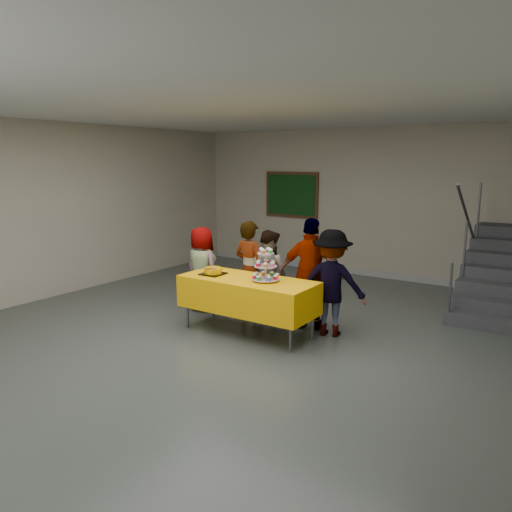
% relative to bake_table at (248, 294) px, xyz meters
% --- Properties ---
extents(room_shell, '(10.00, 10.04, 3.02)m').
position_rel_bake_table_xyz_m(room_shell, '(0.09, -0.72, 1.57)').
color(room_shell, '#4C514C').
rests_on(room_shell, ground).
extents(bake_table, '(1.88, 0.78, 0.77)m').
position_rel_bake_table_xyz_m(bake_table, '(0.00, 0.00, 0.00)').
color(bake_table, '#595960').
rests_on(bake_table, ground).
extents(cupcake_stand, '(0.38, 0.38, 0.44)m').
position_rel_bake_table_xyz_m(cupcake_stand, '(0.27, 0.03, 0.39)').
color(cupcake_stand, silver).
rests_on(cupcake_stand, bake_table).
extents(bear_cake, '(0.32, 0.36, 0.12)m').
position_rel_bake_table_xyz_m(bear_cake, '(-0.55, -0.06, 0.27)').
color(bear_cake, black).
rests_on(bear_cake, bake_table).
extents(schoolchild_a, '(0.71, 0.52, 1.32)m').
position_rel_bake_table_xyz_m(schoolchild_a, '(-1.24, 0.52, 0.11)').
color(schoolchild_a, slate).
rests_on(schoolchild_a, ground).
extents(schoolchild_b, '(0.58, 0.41, 1.47)m').
position_rel_bake_table_xyz_m(schoolchild_b, '(-0.39, 0.61, 0.18)').
color(schoolchild_b, '#5D5C65').
rests_on(schoolchild_b, ground).
extents(schoolchild_c, '(0.74, 0.63, 1.34)m').
position_rel_bake_table_xyz_m(schoolchild_c, '(-0.14, 0.76, 0.11)').
color(schoolchild_c, slate).
rests_on(schoolchild_c, ground).
extents(schoolchild_d, '(0.99, 0.61, 1.57)m').
position_rel_bake_table_xyz_m(schoolchild_d, '(0.62, 0.66, 0.23)').
color(schoolchild_d, slate).
rests_on(schoolchild_d, ground).
extents(schoolchild_e, '(1.04, 0.76, 1.44)m').
position_rel_bake_table_xyz_m(schoolchild_e, '(0.96, 0.59, 0.17)').
color(schoolchild_e, slate).
rests_on(schoolchild_e, ground).
extents(staircase, '(1.30, 2.40, 2.04)m').
position_rel_bake_table_xyz_m(staircase, '(2.79, 3.39, -0.07)').
color(staircase, '#424447').
rests_on(staircase, ground).
extents(noticeboard, '(1.30, 0.05, 1.00)m').
position_rel_bake_table_xyz_m(noticeboard, '(-1.76, 4.23, 1.04)').
color(noticeboard, '#472B16').
rests_on(noticeboard, ground).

